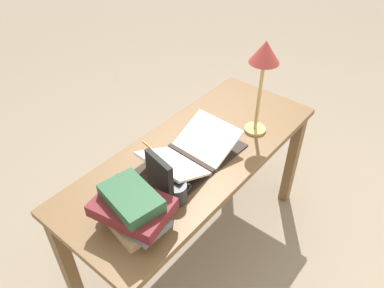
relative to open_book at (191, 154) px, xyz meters
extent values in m
plane|color=gray|center=(-0.06, -0.02, -0.79)|extent=(12.00, 12.00, 0.00)
cube|color=brown|center=(-0.06, -0.02, -0.05)|extent=(1.50, 0.60, 0.03)
cube|color=brown|center=(-0.76, -0.27, -0.43)|extent=(0.06, 0.06, 0.72)
cube|color=brown|center=(0.64, -0.27, -0.43)|extent=(0.06, 0.06, 0.72)
cube|color=brown|center=(-0.76, 0.23, -0.43)|extent=(0.06, 0.06, 0.72)
cube|color=black|center=(0.00, 0.00, -0.02)|extent=(0.04, 0.30, 0.02)
cube|color=black|center=(-0.14, 0.01, -0.03)|extent=(0.28, 0.31, 0.01)
cube|color=black|center=(0.14, -0.01, -0.03)|extent=(0.28, 0.31, 0.01)
cube|color=silver|center=(-0.12, 0.00, 0.02)|extent=(0.24, 0.30, 0.12)
cube|color=silver|center=(0.12, 0.00, 0.02)|extent=(0.24, 0.30, 0.12)
cube|color=tan|center=(0.46, 0.08, -0.01)|extent=(0.22, 0.24, 0.05)
cube|color=slate|center=(0.46, 0.08, 0.03)|extent=(0.16, 0.30, 0.04)
cube|color=maroon|center=(0.46, 0.08, 0.08)|extent=(0.27, 0.33, 0.05)
cube|color=#234C2D|center=(0.46, 0.08, 0.13)|extent=(0.20, 0.27, 0.05)
cube|color=black|center=(0.29, 0.07, 0.09)|extent=(0.06, 0.16, 0.25)
cylinder|color=tan|center=(-0.41, 0.12, -0.03)|extent=(0.12, 0.12, 0.02)
cylinder|color=tan|center=(-0.41, 0.12, 0.18)|extent=(0.02, 0.02, 0.39)
cone|color=#99332D|center=(-0.41, 0.12, 0.43)|extent=(0.15, 0.15, 0.11)
cylinder|color=#28282D|center=(0.24, 0.12, 0.01)|extent=(0.09, 0.09, 0.09)
torus|color=#28282D|center=(0.20, 0.13, 0.01)|extent=(0.05, 0.02, 0.05)
cylinder|color=gold|center=(0.07, -0.20, -0.03)|extent=(0.04, 0.16, 0.01)
camera|label=1|loc=(1.07, 0.88, 1.20)|focal=35.00mm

